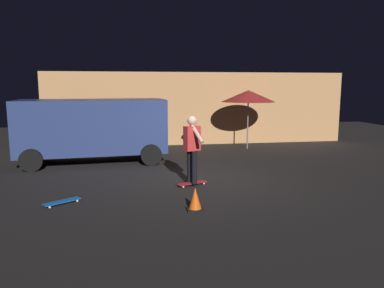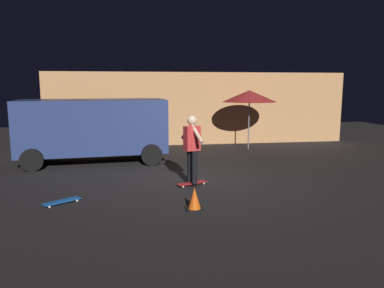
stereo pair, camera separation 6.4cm
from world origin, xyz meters
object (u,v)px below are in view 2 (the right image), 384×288
at_px(traffic_cone, 194,200).
at_px(patio_umbrella, 249,96).
at_px(parked_van, 93,127).
at_px(skater, 192,145).
at_px(skateboard_spare, 62,201).
at_px(skateboard_ridden, 192,183).

bearing_deg(traffic_cone, patio_umbrella, 64.47).
bearing_deg(parked_van, skater, -51.23).
xyz_separation_m(patio_umbrella, traffic_cone, (-3.26, -6.83, -1.86)).
relative_size(patio_umbrella, traffic_cone, 5.00).
bearing_deg(skateboard_spare, patio_umbrella, 45.33).
relative_size(parked_van, skateboard_spare, 6.29).
height_order(patio_umbrella, traffic_cone, patio_umbrella).
bearing_deg(skateboard_ridden, traffic_cone, -97.29).
xyz_separation_m(patio_umbrella, skateboard_spare, (-5.97, -6.03, -2.02)).
height_order(parked_van, skater, parked_van).
distance_m(skater, traffic_cone, 2.01).
distance_m(patio_umbrella, skater, 5.94).
xyz_separation_m(skateboard_spare, skater, (2.94, 1.03, 0.98)).
xyz_separation_m(parked_van, skateboard_spare, (-0.22, -4.42, -1.11)).
distance_m(skateboard_ridden, skater, 0.98).
relative_size(skateboard_spare, skater, 0.45).
distance_m(parked_van, skateboard_spare, 4.56).
bearing_deg(traffic_cone, parked_van, 115.52).
bearing_deg(patio_umbrella, skateboard_ridden, -121.17).
relative_size(parked_van, traffic_cone, 10.32).
bearing_deg(traffic_cone, skateboard_ridden, 82.71).
relative_size(parked_van, skateboard_ridden, 5.95).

